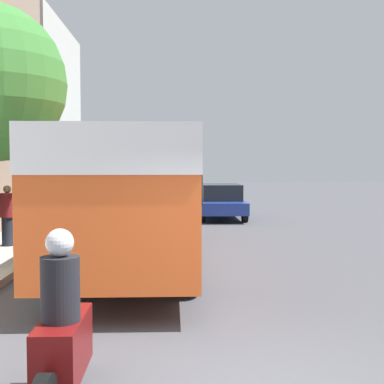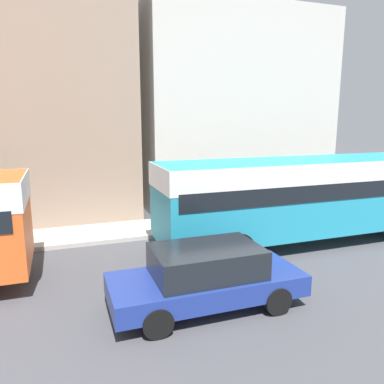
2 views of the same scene
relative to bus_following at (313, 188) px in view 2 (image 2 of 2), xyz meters
The scene contains 4 objects.
building_midblock 12.73m from the bus_following, 126.04° to the right, with size 5.97×9.93×9.62m.
building_far_terrace 8.12m from the bus_following, behind, with size 6.70×9.02×9.26m.
bus_following is the anchor object (origin of this frame).
car_crossing 6.18m from the bus_following, 59.15° to the right, with size 1.89×4.42×1.45m.
Camera 2 is at (8.65, 14.11, 4.31)m, focal length 35.00 mm.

